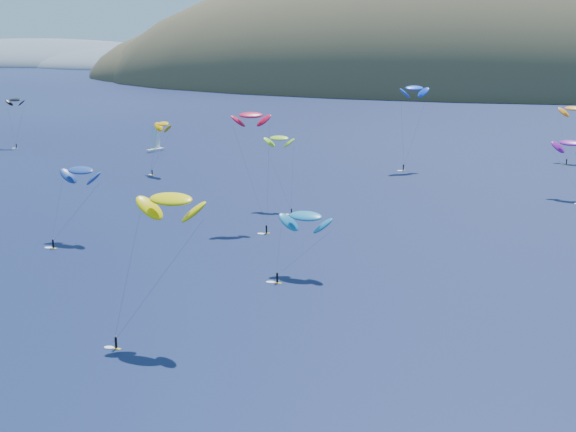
# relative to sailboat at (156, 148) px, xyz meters

# --- Properties ---
(island) EXTENTS (730.00, 300.00, 210.00)m
(island) POSITION_rel_sailboat_xyz_m (115.23, 362.36, -11.65)
(island) COLOR #3D3526
(island) RESTS_ON ground
(headland) EXTENTS (460.00, 250.00, 60.00)m
(headland) POSITION_rel_sailboat_xyz_m (-369.43, 550.07, -4.28)
(headland) COLOR slate
(headland) RESTS_ON ground
(sailboat) EXTENTS (9.03, 8.29, 10.78)m
(sailboat) POSITION_rel_sailboat_xyz_m (0.00, 0.00, 0.00)
(sailboat) COLOR silver
(sailboat) RESTS_ON ground
(kitesurfer_1) EXTENTS (9.00, 9.30, 18.04)m
(kitesurfer_1) POSITION_rel_sailboat_xyz_m (21.40, -39.92, 14.77)
(kitesurfer_1) COLOR yellow
(kitesurfer_1) RESTS_ON ground
(kitesurfer_2) EXTENTS (12.48, 11.29, 24.40)m
(kitesurfer_2) POSITION_rel_sailboat_xyz_m (77.82, -163.07, 20.44)
(kitesurfer_2) COLOR yellow
(kitesurfer_2) RESTS_ON ground
(kitesurfer_3) EXTENTS (10.00, 10.30, 20.03)m
(kitesurfer_3) POSITION_rel_sailboat_xyz_m (69.30, -74.91, 16.95)
(kitesurfer_3) COLOR yellow
(kitesurfer_3) RESTS_ON ground
(kitesurfer_4) EXTENTS (10.71, 11.53, 28.79)m
(kitesurfer_4) POSITION_rel_sailboat_xyz_m (95.78, -9.45, 25.03)
(kitesurfer_4) COLOR yellow
(kitesurfer_4) RESTS_ON ground
(kitesurfer_5) EXTENTS (10.68, 11.04, 14.03)m
(kitesurfer_5) POSITION_rel_sailboat_xyz_m (89.70, -127.81, 10.27)
(kitesurfer_5) COLOR yellow
(kitesurfer_5) RESTS_ON ground
(kitesurfer_6) EXTENTS (10.59, 14.11, 17.48)m
(kitesurfer_6) POSITION_rel_sailboat_xyz_m (142.33, -41.99, 13.85)
(kitesurfer_6) COLOR yellow
(kitesurfer_6) RESTS_ON ground
(kitesurfer_9) EXTENTS (11.38, 11.58, 28.42)m
(kitesurfer_9) POSITION_rel_sailboat_xyz_m (68.30, -94.88, 25.01)
(kitesurfer_9) COLOR yellow
(kitesurfer_9) RESTS_ON ground
(kitesurfer_10) EXTENTS (10.60, 13.33, 18.04)m
(kitesurfer_10) POSITION_rel_sailboat_xyz_m (35.76, -116.12, 14.30)
(kitesurfer_10) COLOR yellow
(kitesurfer_10) RESTS_ON ground
(kitesurfer_11) EXTENTS (11.00, 13.23, 20.79)m
(kitesurfer_11) POSITION_rel_sailboat_xyz_m (147.01, 18.84, 17.05)
(kitesurfer_11) COLOR yellow
(kitesurfer_11) RESTS_ON ground
(kitesurfer_12) EXTENTS (7.54, 6.72, 19.84)m
(kitesurfer_12) POSITION_rel_sailboat_xyz_m (-55.18, -4.10, 16.84)
(kitesurfer_12) COLOR yellow
(kitesurfer_12) RESTS_ON ground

